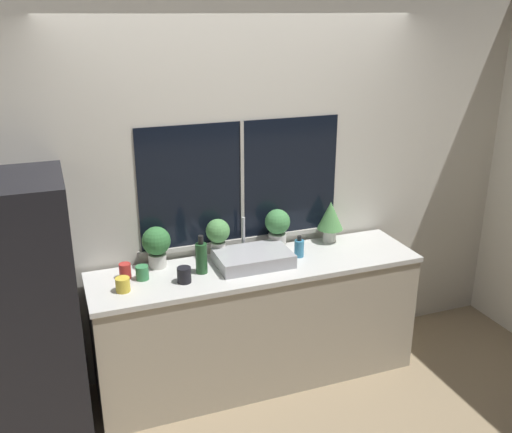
# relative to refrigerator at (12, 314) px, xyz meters

# --- Properties ---
(ground_plane) EXTENTS (14.00, 14.00, 0.00)m
(ground_plane) POSITION_rel_refrigerator_xyz_m (1.56, -0.27, -0.83)
(ground_plane) COLOR #937F60
(wall_back) EXTENTS (8.00, 0.09, 2.70)m
(wall_back) POSITION_rel_refrigerator_xyz_m (1.56, 0.35, 0.52)
(wall_back) COLOR silver
(wall_back) RESTS_ON ground_plane
(wall_right) EXTENTS (0.06, 7.00, 2.70)m
(wall_right) POSITION_rel_refrigerator_xyz_m (3.77, 1.23, 0.52)
(wall_right) COLOR silver
(wall_right) RESTS_ON ground_plane
(counter) EXTENTS (2.26, 0.58, 0.89)m
(counter) POSITION_rel_refrigerator_xyz_m (1.56, 0.01, -0.38)
(counter) COLOR #B2A893
(counter) RESTS_ON ground_plane
(refrigerator) EXTENTS (0.76, 0.67, 1.65)m
(refrigerator) POSITION_rel_refrigerator_xyz_m (0.00, 0.00, 0.00)
(refrigerator) COLOR black
(refrigerator) RESTS_ON ground_plane
(sink) EXTENTS (0.50, 0.39, 0.27)m
(sink) POSITION_rel_refrigerator_xyz_m (1.53, 0.03, 0.11)
(sink) COLOR #ADADB2
(sink) RESTS_ON counter
(potted_plant_far_left) EXTENTS (0.19, 0.19, 0.28)m
(potted_plant_far_left) POSITION_rel_refrigerator_xyz_m (0.92, 0.21, 0.23)
(potted_plant_far_left) COLOR silver
(potted_plant_far_left) RESTS_ON counter
(potted_plant_center_left) EXTENTS (0.17, 0.17, 0.28)m
(potted_plant_center_left) POSITION_rel_refrigerator_xyz_m (1.34, 0.21, 0.24)
(potted_plant_center_left) COLOR silver
(potted_plant_center_left) RESTS_ON counter
(potted_plant_center_right) EXTENTS (0.18, 0.18, 0.30)m
(potted_plant_center_right) POSITION_rel_refrigerator_xyz_m (1.78, 0.21, 0.24)
(potted_plant_center_right) COLOR silver
(potted_plant_center_right) RESTS_ON counter
(potted_plant_far_right) EXTENTS (0.19, 0.19, 0.31)m
(potted_plant_far_right) POSITION_rel_refrigerator_xyz_m (2.20, 0.21, 0.25)
(potted_plant_far_right) COLOR silver
(potted_plant_far_right) RESTS_ON counter
(soap_bottle) EXTENTS (0.07, 0.07, 0.15)m
(soap_bottle) POSITION_rel_refrigerator_xyz_m (1.88, 0.04, 0.13)
(soap_bottle) COLOR teal
(soap_bottle) RESTS_ON counter
(bottle_tall) EXTENTS (0.08, 0.08, 0.26)m
(bottle_tall) POSITION_rel_refrigerator_xyz_m (1.17, 0.02, 0.18)
(bottle_tall) COLOR #235128
(bottle_tall) RESTS_ON counter
(mug_green) EXTENTS (0.08, 0.08, 0.09)m
(mug_green) POSITION_rel_refrigerator_xyz_m (0.79, 0.06, 0.11)
(mug_green) COLOR #38844C
(mug_green) RESTS_ON counter
(mug_black) EXTENTS (0.09, 0.09, 0.10)m
(mug_black) POSITION_rel_refrigerator_xyz_m (1.03, -0.07, 0.12)
(mug_black) COLOR black
(mug_black) RESTS_ON counter
(mug_yellow) EXTENTS (0.09, 0.09, 0.09)m
(mug_yellow) POSITION_rel_refrigerator_xyz_m (0.65, -0.06, 0.11)
(mug_yellow) COLOR gold
(mug_yellow) RESTS_ON counter
(mug_red) EXTENTS (0.08, 0.08, 0.10)m
(mug_red) POSITION_rel_refrigerator_xyz_m (0.69, 0.12, 0.12)
(mug_red) COLOR #B72D28
(mug_red) RESTS_ON counter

